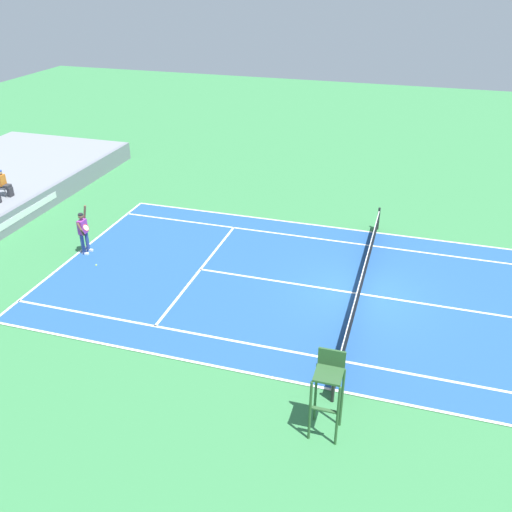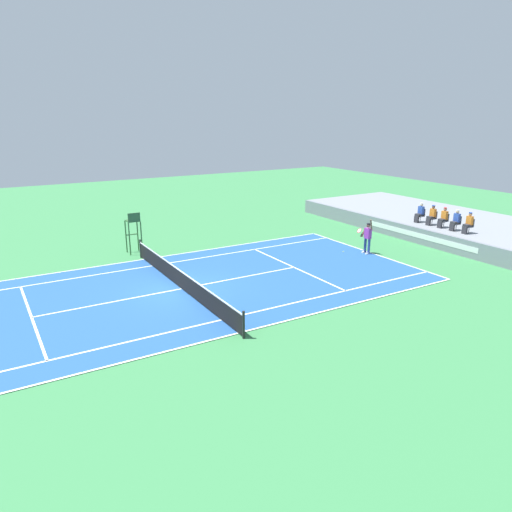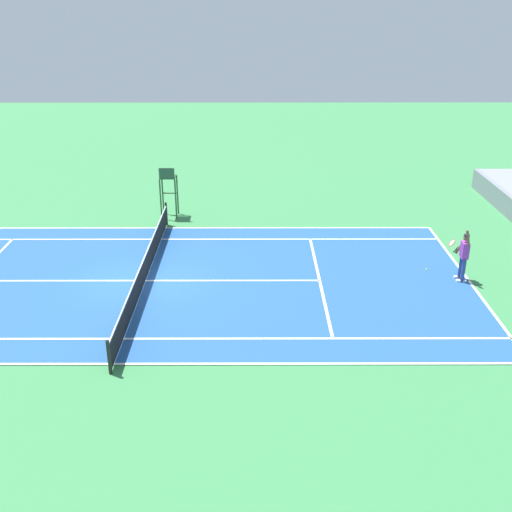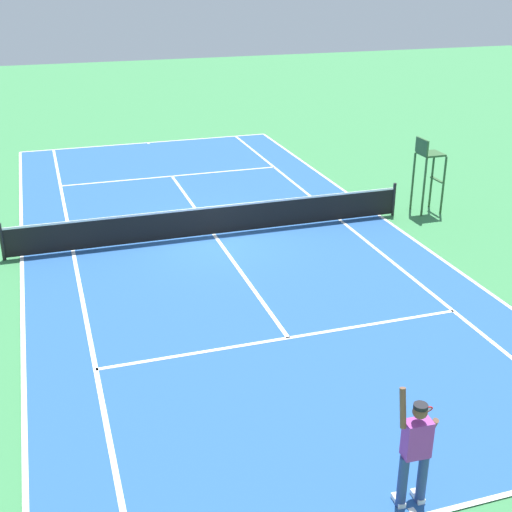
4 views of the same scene
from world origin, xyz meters
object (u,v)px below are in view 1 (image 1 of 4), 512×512
(tennis_ball, at_px, (96,265))
(umpire_chair, at_px, (328,384))
(tennis_player, at_px, (83,232))
(spectator_seated_4, at_px, (4,184))

(tennis_ball, relative_size, umpire_chair, 0.03)
(tennis_player, distance_m, tennis_ball, 1.65)
(umpire_chair, bearing_deg, tennis_player, 58.78)
(tennis_player, relative_size, umpire_chair, 0.85)
(tennis_player, xyz_separation_m, umpire_chair, (-7.02, -11.58, 0.56))
(spectator_seated_4, xyz_separation_m, umpire_chair, (-9.42, -17.29, -0.06))
(umpire_chair, bearing_deg, spectator_seated_4, 61.42)
(tennis_player, distance_m, umpire_chair, 13.55)
(spectator_seated_4, xyz_separation_m, tennis_player, (-2.40, -5.71, -0.63))
(tennis_ball, xyz_separation_m, umpire_chair, (-6.12, -10.59, 1.52))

